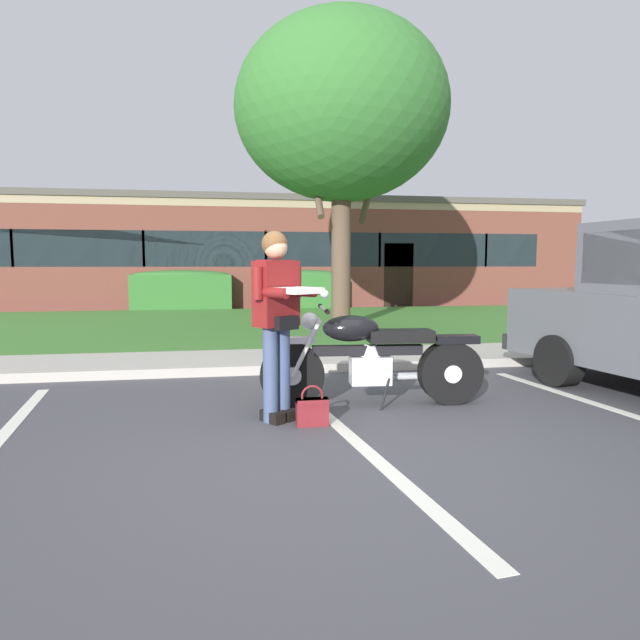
# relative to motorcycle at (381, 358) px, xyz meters

# --- Properties ---
(ground_plane) EXTENTS (140.00, 140.00, 0.00)m
(ground_plane) POSITION_rel_motorcycle_xyz_m (-0.66, -1.10, -0.48)
(ground_plane) COLOR #424247
(curb_strip) EXTENTS (60.00, 0.20, 0.12)m
(curb_strip) POSITION_rel_motorcycle_xyz_m (-0.66, 1.81, -0.42)
(curb_strip) COLOR #ADA89E
(curb_strip) RESTS_ON ground
(concrete_walk) EXTENTS (60.00, 1.50, 0.08)m
(concrete_walk) POSITION_rel_motorcycle_xyz_m (-0.66, 2.66, -0.44)
(concrete_walk) COLOR #ADA89E
(concrete_walk) RESTS_ON ground
(grass_lawn) EXTENTS (60.00, 8.32, 0.06)m
(grass_lawn) POSITION_rel_motorcycle_xyz_m (-0.66, 7.57, -0.45)
(grass_lawn) COLOR #3D752D
(grass_lawn) RESTS_ON ground
(stall_stripe_1) EXTENTS (0.64, 4.38, 0.01)m
(stall_stripe_1) POSITION_rel_motorcycle_xyz_m (-0.54, -0.90, -0.48)
(stall_stripe_1) COLOR silver
(stall_stripe_1) RESTS_ON ground
(motorcycle) EXTENTS (2.24, 0.82, 1.18)m
(motorcycle) POSITION_rel_motorcycle_xyz_m (0.00, 0.00, 0.00)
(motorcycle) COLOR black
(motorcycle) RESTS_ON ground
(rider_person) EXTENTS (0.61, 0.67, 1.70)m
(rider_person) POSITION_rel_motorcycle_xyz_m (-1.07, -0.39, 0.53)
(rider_person) COLOR black
(rider_person) RESTS_ON ground
(handbag) EXTENTS (0.28, 0.13, 0.36)m
(handbag) POSITION_rel_motorcycle_xyz_m (-0.79, -0.59, -0.34)
(handbag) COLOR maroon
(handbag) RESTS_ON ground
(shade_tree) EXTENTS (4.44, 4.44, 6.50)m
(shade_tree) POSITION_rel_motorcycle_xyz_m (0.92, 6.35, 4.11)
(shade_tree) COLOR brown
(shade_tree) RESTS_ON ground
(hedge_left) EXTENTS (2.99, 0.90, 1.24)m
(hedge_left) POSITION_rel_motorcycle_xyz_m (-2.83, 12.12, 0.17)
(hedge_left) COLOR #336B2D
(hedge_left) RESTS_ON ground
(hedge_center_left) EXTENTS (2.65, 0.90, 1.24)m
(hedge_center_left) POSITION_rel_motorcycle_xyz_m (0.85, 12.12, 0.17)
(hedge_center_left) COLOR #336B2D
(hedge_center_left) RESTS_ON ground
(brick_building) EXTENTS (22.01, 11.50, 3.63)m
(brick_building) POSITION_rel_motorcycle_xyz_m (-0.24, 17.99, 1.33)
(brick_building) COLOR brown
(brick_building) RESTS_ON ground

